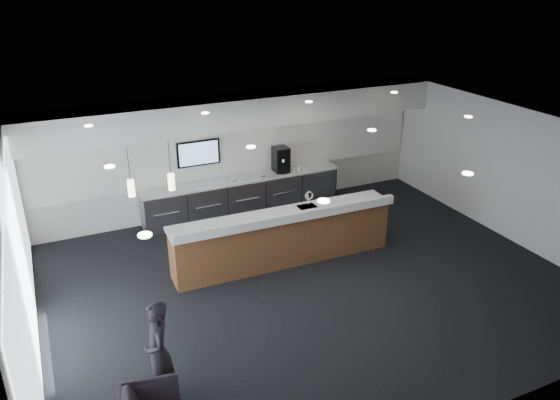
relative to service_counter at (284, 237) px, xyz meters
name	(u,v)px	position (x,y,z in m)	size (l,w,h in m)	color
ground	(310,283)	(0.12, -1.00, -0.58)	(10.00, 10.00, 0.00)	black
ceiling	(314,136)	(0.12, -1.00, 2.42)	(10.00, 8.00, 0.02)	black
back_wall	(237,152)	(0.12, 3.00, 0.92)	(10.00, 0.02, 3.00)	silver
left_wall	(20,272)	(-4.88, -1.00, 0.92)	(0.02, 8.00, 3.00)	silver
right_wall	(512,174)	(5.12, -1.00, 0.92)	(0.02, 8.00, 3.00)	silver
soffit_bulkhead	(242,111)	(0.12, 2.55, 2.07)	(10.00, 0.90, 0.70)	white
alcove_panel	(237,149)	(0.12, 2.97, 1.02)	(9.80, 0.06, 1.40)	white
window_blinds_wall	(22,272)	(-4.84, -1.00, 0.92)	(0.04, 7.36, 2.55)	silver
back_credenza	(243,196)	(0.12, 2.64, -0.10)	(5.06, 0.66, 0.95)	gray
wall_tv	(198,153)	(-0.88, 2.90, 1.07)	(1.05, 0.08, 0.62)	black
pendant_left	(172,182)	(-2.28, -0.20, 1.67)	(0.12, 0.12, 0.30)	beige
pendant_right	(131,188)	(-2.98, -0.20, 1.67)	(0.12, 0.12, 0.30)	beige
ceiling_can_lights	(314,138)	(0.12, -1.00, 2.39)	(7.00, 5.00, 0.02)	white
service_counter	(284,237)	(0.00, 0.00, 0.00)	(4.77, 0.90, 1.49)	#52361B
coffee_machine	(281,159)	(1.18, 2.67, 0.69)	(0.38, 0.49, 0.63)	black
info_sign_left	(234,176)	(-0.15, 2.54, 0.49)	(0.17, 0.02, 0.24)	silver
info_sign_right	(262,172)	(0.60, 2.51, 0.49)	(0.18, 0.02, 0.23)	silver
lounge_guest	(159,352)	(-3.26, -2.81, 0.21)	(0.58, 0.38, 1.58)	black
cup_0	(308,167)	(1.89, 2.53, 0.42)	(0.09, 0.09, 0.09)	white
cup_1	(304,168)	(1.75, 2.53, 0.42)	(0.09, 0.09, 0.09)	white
cup_2	(299,169)	(1.61, 2.53, 0.42)	(0.09, 0.09, 0.09)	white
cup_3	(294,170)	(1.47, 2.53, 0.42)	(0.09, 0.09, 0.09)	white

